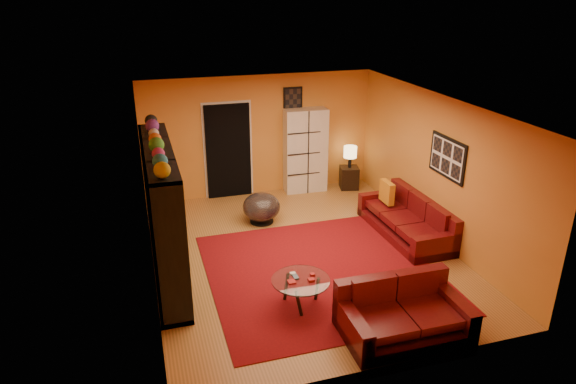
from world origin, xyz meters
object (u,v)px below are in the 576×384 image
object	(u,v)px
tv	(167,217)
sofa	(410,220)
side_table	(349,178)
storage_cabinet	(305,151)
table_lamp	(350,153)
entertainment_unit	(163,214)
loveseat	(401,312)
bowl_chair	(261,207)
coffee_table	(301,283)

from	to	relation	value
tv	sofa	xyz separation A→B (m)	(4.36, 0.11, -0.69)
sofa	side_table	bearing A→B (deg)	92.33
storage_cabinet	table_lamp	bearing A→B (deg)	-7.88
entertainment_unit	sofa	size ratio (longest dim) A/B	1.36
tv	loveseat	xyz separation A→B (m)	(2.81, -2.44, -0.70)
side_table	table_lamp	distance (m)	0.60
tv	bowl_chair	size ratio (longest dim) A/B	1.22
tv	side_table	bearing A→B (deg)	-58.38
bowl_chair	side_table	bearing A→B (deg)	26.95
storage_cabinet	coffee_table	bearing A→B (deg)	-107.23
entertainment_unit	tv	world-z (taller)	entertainment_unit
loveseat	side_table	world-z (taller)	loveseat
coffee_table	bowl_chair	distance (m)	2.91
entertainment_unit	loveseat	world-z (taller)	entertainment_unit
table_lamp	tv	bearing A→B (deg)	-148.38
bowl_chair	entertainment_unit	bearing A→B (deg)	-143.21
side_table	loveseat	bearing A→B (deg)	-105.58
table_lamp	loveseat	bearing A→B (deg)	-105.58
tv	storage_cabinet	xyz separation A→B (m)	(3.21, 2.77, -0.05)
side_table	bowl_chair	bearing A→B (deg)	-153.05
tv	table_lamp	xyz separation A→B (m)	(4.21, 2.59, -0.13)
loveseat	entertainment_unit	bearing A→B (deg)	50.36
sofa	storage_cabinet	distance (m)	2.97
sofa	coffee_table	size ratio (longest dim) A/B	2.63
coffee_table	bowl_chair	bearing A→B (deg)	87.06
entertainment_unit	table_lamp	bearing A→B (deg)	31.62
loveseat	bowl_chair	bearing A→B (deg)	14.43
tv	storage_cabinet	world-z (taller)	storage_cabinet
storage_cabinet	sofa	bearing A→B (deg)	-64.49
coffee_table	side_table	distance (m)	4.81
tv	loveseat	world-z (taller)	tv
tv	storage_cabinet	distance (m)	4.24
table_lamp	bowl_chair	bearing A→B (deg)	-153.05
bowl_chair	sofa	bearing A→B (deg)	-27.24
coffee_table	table_lamp	bearing A→B (deg)	58.60
storage_cabinet	bowl_chair	world-z (taller)	storage_cabinet
table_lamp	coffee_table	bearing A→B (deg)	-121.40
coffee_table	storage_cabinet	distance (m)	4.57
tv	sofa	bearing A→B (deg)	-88.59
entertainment_unit	loveseat	xyz separation A→B (m)	(2.86, -2.41, -0.77)
storage_cabinet	side_table	size ratio (longest dim) A/B	3.72
bowl_chair	loveseat	bearing A→B (deg)	-76.10
storage_cabinet	bowl_chair	bearing A→B (deg)	-132.45
entertainment_unit	tv	bearing A→B (deg)	31.07
storage_cabinet	side_table	world-z (taller)	storage_cabinet
coffee_table	bowl_chair	xyz separation A→B (m)	(0.15, 2.90, -0.06)
sofa	loveseat	size ratio (longest dim) A/B	1.34
entertainment_unit	tv	xyz separation A→B (m)	(0.05, 0.03, -0.07)
table_lamp	entertainment_unit	bearing A→B (deg)	-148.38
sofa	bowl_chair	size ratio (longest dim) A/B	3.03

